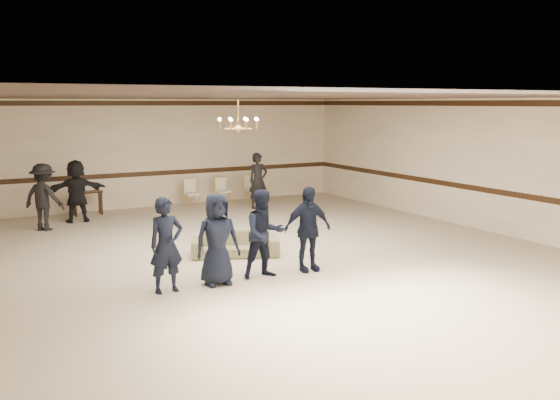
{
  "coord_description": "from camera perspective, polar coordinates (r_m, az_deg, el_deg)",
  "views": [
    {
      "loc": [
        -5.42,
        -10.74,
        3.09
      ],
      "look_at": [
        0.18,
        -0.5,
        1.23
      ],
      "focal_mm": 39.13,
      "sensor_mm": 36.0,
      "label": 1
    }
  ],
  "objects": [
    {
      "name": "crown_molding",
      "position": [
        18.53,
        -11.82,
        8.85
      ],
      "size": [
        12.0,
        0.02,
        0.14
      ],
      "primitive_type": "cube",
      "color": "black",
      "rests_on": "wall_back"
    },
    {
      "name": "boy_d",
      "position": [
        11.26,
        2.59,
        -2.71
      ],
      "size": [
        0.96,
        0.46,
        1.59
      ],
      "primitive_type": "imported",
      "rotation": [
        0.0,
        0.0,
        -0.08
      ],
      "color": "black",
      "rests_on": "floor"
    },
    {
      "name": "adult_left",
      "position": [
        15.92,
        -21.22,
        0.26
      ],
      "size": [
        1.18,
        1.18,
        1.64
      ],
      "primitive_type": "imported",
      "rotation": [
        0.0,
        0.0,
        2.36
      ],
      "color": "black",
      "rests_on": "floor"
    },
    {
      "name": "boy_a",
      "position": [
        10.15,
        -10.59,
        -4.16
      ],
      "size": [
        0.61,
        0.42,
        1.59
      ],
      "primitive_type": "imported",
      "rotation": [
        0.0,
        0.0,
        0.07
      ],
      "color": "black",
      "rests_on": "floor"
    },
    {
      "name": "adult_mid",
      "position": [
        16.74,
        -18.49,
        0.81
      ],
      "size": [
        1.56,
        0.61,
        1.64
      ],
      "primitive_type": "imported",
      "rotation": [
        0.0,
        0.0,
        3.06
      ],
      "color": "black",
      "rests_on": "floor"
    },
    {
      "name": "adult_right",
      "position": [
        17.96,
        -2.05,
        1.81
      ],
      "size": [
        0.6,
        0.4,
        1.64
      ],
      "primitive_type": "imported",
      "rotation": [
        0.0,
        0.0,
        0.01
      ],
      "color": "black",
      "rests_on": "floor"
    },
    {
      "name": "boy_c",
      "position": [
        10.83,
        -1.49,
        -3.18
      ],
      "size": [
        0.82,
        0.66,
        1.59
      ],
      "primitive_type": "imported",
      "rotation": [
        0.0,
        0.0,
        -0.08
      ],
      "color": "black",
      "rests_on": "floor"
    },
    {
      "name": "console_table",
      "position": [
        17.77,
        -17.54,
        -0.28
      ],
      "size": [
        0.82,
        0.41,
        0.66
      ],
      "primitive_type": "cube",
      "rotation": [
        0.0,
        0.0,
        0.1
      ],
      "color": "black",
      "rests_on": "floor"
    },
    {
      "name": "settee",
      "position": [
        12.49,
        -4.23,
        -4.06
      ],
      "size": [
        1.9,
        1.3,
        0.52
      ],
      "primitive_type": "imported",
      "rotation": [
        0.0,
        0.0,
        -0.38
      ],
      "color": "#7E7A54",
      "rests_on": "floor"
    },
    {
      "name": "banquet_chair_mid",
      "position": [
        18.74,
        -5.36,
        0.83
      ],
      "size": [
        0.43,
        0.43,
        0.83
      ],
      "primitive_type": null,
      "rotation": [
        0.0,
        0.0,
        0.06
      ],
      "color": "#EEE5C8",
      "rests_on": "floor"
    },
    {
      "name": "chandelier",
      "position": [
        12.93,
        -3.94,
        8.1
      ],
      "size": [
        0.94,
        0.94,
        0.89
      ],
      "primitive_type": null,
      "color": "gold",
      "rests_on": "ceiling"
    },
    {
      "name": "room",
      "position": [
        12.12,
        -1.89,
        2.01
      ],
      "size": [
        12.01,
        14.01,
        3.21
      ],
      "color": "beige",
      "rests_on": "ground"
    },
    {
      "name": "boy_b",
      "position": [
        10.46,
        -5.89,
        -3.66
      ],
      "size": [
        0.8,
        0.55,
        1.59
      ],
      "primitive_type": "imported",
      "rotation": [
        0.0,
        0.0,
        -0.06
      ],
      "color": "black",
      "rests_on": "floor"
    },
    {
      "name": "chair_rail",
      "position": [
        18.65,
        -11.62,
        2.45
      ],
      "size": [
        12.0,
        0.02,
        0.14
      ],
      "primitive_type": "cube",
      "color": "black",
      "rests_on": "wall_back"
    },
    {
      "name": "banquet_chair_right",
      "position": [
        19.15,
        -2.61,
        1.04
      ],
      "size": [
        0.44,
        0.44,
        0.83
      ],
      "primitive_type": null,
      "rotation": [
        0.0,
        0.0,
        -0.1
      ],
      "color": "#EEE5C8",
      "rests_on": "floor"
    },
    {
      "name": "banquet_chair_left",
      "position": [
        18.37,
        -8.22,
        0.61
      ],
      "size": [
        0.41,
        0.41,
        0.83
      ],
      "primitive_type": null,
      "rotation": [
        0.0,
        0.0,
        0.02
      ],
      "color": "#EEE5C8",
      "rests_on": "floor"
    }
  ]
}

